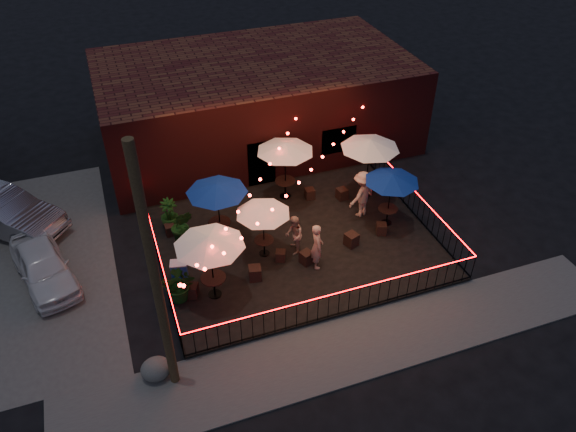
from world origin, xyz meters
name	(u,v)px	position (x,y,z in m)	size (l,w,h in m)	color
ground	(315,278)	(0.00, 0.00, 0.00)	(110.00, 110.00, 0.00)	black
patio	(295,242)	(0.00, 2.00, 0.07)	(10.00, 8.00, 0.15)	black
sidewalk	(354,347)	(0.00, -3.25, 0.03)	(18.00, 2.50, 0.05)	#494744
brick_building	(256,102)	(1.00, 9.99, 2.00)	(14.00, 8.00, 4.00)	#3A100F
utility_pole	(156,281)	(-5.40, -2.60, 4.00)	(0.26, 0.26, 8.00)	#372716
fence_front	(339,304)	(0.00, -2.00, 0.66)	(10.00, 0.04, 1.04)	black
fence_left	(160,260)	(-5.00, 2.00, 0.66)	(0.04, 8.00, 1.04)	black
fence_right	(414,203)	(5.00, 2.00, 0.66)	(0.04, 8.00, 1.04)	black
festoon_lights	(271,199)	(-1.01, 1.70, 2.52)	(10.02, 8.72, 1.32)	#FF1F17
cafe_table_0	(209,242)	(-3.51, 0.25, 2.46)	(2.94, 2.94, 2.53)	black
cafe_table_1	(217,189)	(-2.57, 3.09, 2.39)	(2.80, 2.80, 2.45)	black
cafe_table_2	(263,211)	(-1.31, 1.67, 2.10)	(2.09, 2.09, 2.14)	black
cafe_table_3	(285,148)	(0.62, 4.80, 2.47)	(2.36, 2.36, 2.54)	black
cafe_table_4	(392,179)	(3.73, 1.78, 2.22)	(2.18, 2.18, 2.27)	black
cafe_table_5	(370,145)	(3.80, 3.80, 2.53)	(2.62, 2.62, 2.61)	black
bistro_chair_0	(192,290)	(-4.23, 0.46, 0.39)	(0.40, 0.40, 0.48)	black
bistro_chair_1	(255,273)	(-2.01, 0.54, 0.40)	(0.42, 0.42, 0.50)	black
bistro_chair_2	(170,230)	(-4.32, 3.94, 0.36)	(0.36, 0.36, 0.42)	black
bistro_chair_3	(216,227)	(-2.66, 3.50, 0.38)	(0.39, 0.39, 0.46)	black
bistro_chair_4	(281,256)	(-0.87, 1.14, 0.35)	(0.34, 0.34, 0.40)	black
bistro_chair_5	(306,257)	(-0.04, 0.70, 0.39)	(0.40, 0.40, 0.47)	black
bistro_chair_6	(272,212)	(-0.32, 3.67, 0.37)	(0.37, 0.37, 0.44)	black
bistro_chair_7	(310,194)	(1.52, 4.35, 0.37)	(0.37, 0.37, 0.44)	black
bistro_chair_8	(351,240)	(1.87, 1.04, 0.40)	(0.43, 0.43, 0.51)	black
bistro_chair_9	(381,229)	(3.23, 1.28, 0.37)	(0.37, 0.37, 0.43)	black
bistro_chair_10	(342,194)	(2.76, 3.87, 0.39)	(0.40, 0.40, 0.47)	black
bistro_chair_11	(376,182)	(4.47, 4.15, 0.38)	(0.39, 0.39, 0.46)	black
patron_a	(317,246)	(0.23, 0.45, 1.05)	(0.65, 0.43, 1.79)	tan
patron_b	(294,235)	(-0.26, 1.40, 0.93)	(0.76, 0.59, 1.56)	tan
patron_c	(362,194)	(3.00, 2.62, 1.13)	(1.27, 0.73, 1.96)	tan
potted_shrub_a	(179,284)	(-4.60, 0.47, 0.80)	(1.18, 1.02, 1.31)	#1B3C0F
potted_shrub_b	(182,226)	(-3.93, 3.32, 0.90)	(0.83, 0.67, 1.50)	#123F0F
potted_shrub_c	(169,214)	(-4.23, 4.39, 0.76)	(0.69, 0.69, 1.23)	#144016
cooler	(179,271)	(-4.45, 1.40, 0.53)	(0.64, 0.53, 0.75)	#244AB6
boulder	(156,369)	(-5.86, -2.28, 0.35)	(0.90, 0.76, 0.70)	#4D4C48
car_white	(43,266)	(-8.80, 3.04, 0.67)	(1.57, 3.91, 1.33)	silver
car_silver	(3,212)	(-10.18, 6.60, 0.81)	(1.71, 4.90, 1.61)	#A5A4AC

